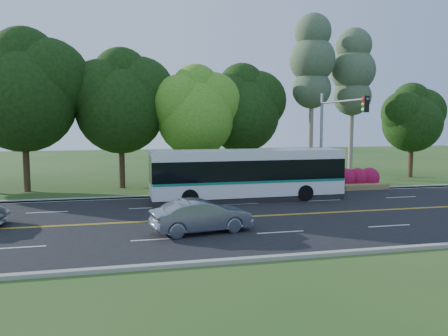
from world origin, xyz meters
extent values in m
plane|color=#254E1A|center=(0.00, 0.00, 0.00)|extent=(120.00, 120.00, 0.00)
cube|color=black|center=(0.00, 0.00, 0.01)|extent=(60.00, 14.00, 0.02)
cube|color=#9A968B|center=(0.00, 7.15, 0.07)|extent=(60.00, 0.30, 0.15)
cube|color=#9A968B|center=(0.00, -7.15, 0.07)|extent=(60.00, 0.30, 0.15)
cube|color=#254E1A|center=(0.00, 9.00, 0.05)|extent=(60.00, 4.00, 0.10)
cube|color=gold|center=(0.00, -0.08, 0.02)|extent=(57.00, 0.10, 0.00)
cube|color=gold|center=(0.00, 0.08, 0.02)|extent=(57.00, 0.10, 0.00)
cube|color=silver|center=(-11.50, -3.50, 0.02)|extent=(2.20, 0.12, 0.00)
cube|color=silver|center=(-6.00, -3.50, 0.02)|extent=(2.20, 0.12, 0.00)
cube|color=silver|center=(-0.50, -3.50, 0.02)|extent=(2.20, 0.12, 0.00)
cube|color=silver|center=(5.00, -3.50, 0.02)|extent=(2.20, 0.12, 0.00)
cube|color=silver|center=(-11.50, 3.50, 0.02)|extent=(2.20, 0.12, 0.00)
cube|color=silver|center=(-6.00, 3.50, 0.02)|extent=(2.20, 0.12, 0.00)
cube|color=silver|center=(-0.50, 3.50, 0.02)|extent=(2.20, 0.12, 0.00)
cube|color=silver|center=(5.00, 3.50, 0.02)|extent=(2.20, 0.12, 0.00)
cube|color=silver|center=(10.50, 3.50, 0.02)|extent=(2.20, 0.12, 0.00)
cube|color=silver|center=(0.00, 6.85, 0.02)|extent=(57.00, 0.12, 0.00)
cube|color=silver|center=(0.00, -6.85, 0.02)|extent=(57.00, 0.12, 0.00)
cylinder|color=#322016|center=(-14.00, 11.00, 1.98)|extent=(0.44, 0.44, 3.96)
sphere|color=black|center=(-14.00, 11.00, 6.48)|extent=(7.20, 7.20, 7.20)
sphere|color=black|center=(-12.38, 11.30, 7.92)|extent=(5.76, 5.76, 5.76)
sphere|color=black|center=(-13.90, 11.40, 9.18)|extent=(4.68, 4.68, 4.68)
cylinder|color=#322016|center=(-7.50, 12.00, 1.80)|extent=(0.44, 0.44, 3.60)
sphere|color=black|center=(-7.50, 12.00, 5.91)|extent=(6.60, 6.60, 6.60)
sphere|color=black|center=(-6.02, 12.30, 7.23)|extent=(5.28, 5.28, 5.28)
sphere|color=black|center=(-8.82, 11.80, 7.06)|extent=(4.95, 4.95, 4.95)
sphere|color=black|center=(-7.40, 12.40, 8.38)|extent=(4.29, 4.29, 4.29)
cylinder|color=#322016|center=(-2.00, 11.00, 1.62)|extent=(0.44, 0.44, 3.24)
sphere|color=#33881C|center=(-2.00, 11.00, 5.27)|extent=(5.80, 5.80, 5.80)
sphere|color=#33881C|center=(-0.69, 11.30, 6.43)|extent=(4.64, 4.64, 4.64)
sphere|color=#33881C|center=(-3.16, 10.80, 6.29)|extent=(4.35, 4.35, 4.35)
sphere|color=#33881C|center=(-1.90, 11.40, 7.45)|extent=(3.77, 3.77, 3.77)
cylinder|color=#322016|center=(2.00, 12.50, 1.71)|extent=(0.44, 0.44, 3.42)
sphere|color=black|center=(2.00, 12.50, 5.52)|extent=(6.00, 6.00, 6.00)
sphere|color=black|center=(3.35, 12.80, 6.72)|extent=(4.80, 4.80, 4.80)
sphere|color=black|center=(0.80, 12.30, 6.57)|extent=(4.50, 4.50, 4.50)
sphere|color=black|center=(2.10, 12.90, 7.77)|extent=(3.90, 3.90, 3.90)
cylinder|color=gray|center=(8.00, 12.50, 4.90)|extent=(0.40, 0.40, 9.80)
sphere|color=#425937|center=(8.00, 12.50, 7.70)|extent=(3.23, 3.23, 3.23)
sphere|color=#425937|center=(8.00, 12.50, 10.08)|extent=(3.80, 3.80, 3.80)
sphere|color=#425937|center=(8.00, 12.50, 12.32)|extent=(3.04, 3.04, 3.04)
cylinder|color=gray|center=(12.00, 13.00, 4.55)|extent=(0.40, 0.40, 9.10)
sphere|color=#425937|center=(12.00, 13.00, 7.15)|extent=(3.23, 3.23, 3.23)
sphere|color=#425937|center=(12.00, 13.00, 9.36)|extent=(3.80, 3.80, 3.80)
sphere|color=#425937|center=(12.00, 13.00, 11.44)|extent=(3.04, 3.04, 3.04)
cylinder|color=#322016|center=(18.00, 13.00, 1.53)|extent=(0.44, 0.44, 3.06)
sphere|color=black|center=(18.00, 13.00, 4.88)|extent=(5.20, 5.20, 5.20)
sphere|color=black|center=(19.17, 13.30, 5.92)|extent=(4.16, 4.16, 4.16)
sphere|color=black|center=(16.96, 12.80, 5.79)|extent=(3.90, 3.90, 3.90)
sphere|color=black|center=(18.10, 13.40, 6.83)|extent=(3.38, 3.38, 3.38)
sphere|color=#970C3E|center=(3.00, 8.20, 0.75)|extent=(1.50, 1.50, 1.50)
sphere|color=#970C3E|center=(4.00, 8.20, 0.75)|extent=(1.50, 1.50, 1.50)
sphere|color=#970C3E|center=(5.00, 8.20, 0.75)|extent=(1.50, 1.50, 1.50)
sphere|color=#970C3E|center=(6.00, 8.20, 0.75)|extent=(1.50, 1.50, 1.50)
sphere|color=#970C3E|center=(7.00, 8.20, 0.75)|extent=(1.50, 1.50, 1.50)
sphere|color=#970C3E|center=(8.00, 8.20, 0.75)|extent=(1.50, 1.50, 1.50)
sphere|color=#970C3E|center=(9.00, 8.20, 0.75)|extent=(1.50, 1.50, 1.50)
sphere|color=#970C3E|center=(10.00, 8.20, 0.75)|extent=(1.50, 1.50, 1.50)
sphere|color=#970C3E|center=(11.00, 8.20, 0.75)|extent=(1.50, 1.50, 1.50)
cube|color=olive|center=(10.00, 7.40, 0.20)|extent=(3.50, 1.40, 0.40)
cylinder|color=gray|center=(6.50, 7.30, 3.50)|extent=(0.20, 0.20, 7.00)
cylinder|color=gray|center=(6.50, 4.30, 6.30)|extent=(0.14, 6.00, 0.14)
cube|color=black|center=(6.50, 1.50, 6.00)|extent=(0.32, 0.28, 0.95)
sphere|color=red|center=(6.33, 1.50, 6.30)|extent=(0.18, 0.18, 0.18)
sphere|color=yellow|center=(6.33, 1.50, 6.00)|extent=(0.18, 0.18, 0.18)
sphere|color=#19D833|center=(6.33, 1.50, 5.70)|extent=(0.18, 0.18, 0.18)
cube|color=white|center=(0.30, 4.75, 0.88)|extent=(12.25, 2.83, 1.01)
cube|color=black|center=(0.30, 4.75, 2.02)|extent=(12.19, 2.87, 1.26)
cube|color=white|center=(0.30, 4.75, 2.93)|extent=(12.25, 2.83, 0.57)
cube|color=#0D765C|center=(0.30, 4.75, 1.32)|extent=(12.19, 2.88, 0.14)
cube|color=black|center=(-5.77, 4.64, 2.11)|extent=(0.11, 2.39, 1.73)
cube|color=#19E54C|center=(-5.76, 4.64, 3.09)|extent=(0.08, 1.56, 0.22)
cube|color=black|center=(0.30, 4.75, 0.20)|extent=(12.25, 2.72, 0.36)
cylinder|color=black|center=(-3.58, 3.46, 0.53)|extent=(1.02, 0.30, 1.02)
cylinder|color=black|center=(-3.63, 5.90, 0.53)|extent=(1.02, 0.30, 1.02)
cylinder|color=black|center=(3.74, 3.60, 0.53)|extent=(1.02, 0.30, 1.02)
cylinder|color=black|center=(3.69, 6.03, 0.53)|extent=(1.02, 0.30, 1.02)
imported|color=slate|center=(-3.96, -2.72, 0.76)|extent=(4.70, 2.34, 1.48)
camera|label=1|loc=(-7.23, -21.67, 4.93)|focal=35.00mm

